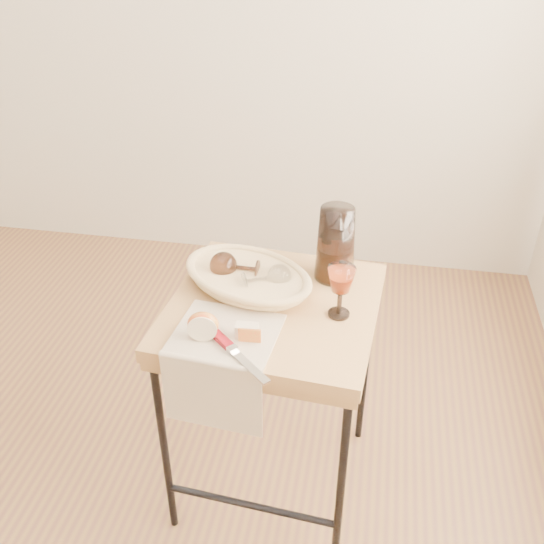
% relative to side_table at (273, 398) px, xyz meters
% --- Properties ---
extents(floor, '(3.60, 3.60, 0.00)m').
position_rel_side_table_xyz_m(floor, '(-0.70, -0.28, -0.38)').
color(floor, brown).
rests_on(floor, ground).
extents(side_table, '(0.63, 0.63, 0.75)m').
position_rel_side_table_xyz_m(side_table, '(0.00, 0.00, 0.00)').
color(side_table, olive).
rests_on(side_table, floor).
extents(tea_towel, '(0.30, 0.27, 0.01)m').
position_rel_side_table_xyz_m(tea_towel, '(-0.10, -0.17, 0.38)').
color(tea_towel, beige).
rests_on(tea_towel, side_table).
extents(bread_basket, '(0.44, 0.38, 0.05)m').
position_rel_side_table_xyz_m(bread_basket, '(-0.09, 0.07, 0.40)').
color(bread_basket, tan).
rests_on(bread_basket, side_table).
extents(goblet_lying_a, '(0.14, 0.09, 0.08)m').
position_rel_side_table_xyz_m(goblet_lying_a, '(-0.12, 0.09, 0.43)').
color(goblet_lying_a, '#4C2E1F').
rests_on(goblet_lying_a, bread_basket).
extents(goblet_lying_b, '(0.14, 0.12, 0.07)m').
position_rel_side_table_xyz_m(goblet_lying_b, '(-0.04, 0.05, 0.42)').
color(goblet_lying_b, white).
rests_on(goblet_lying_b, bread_basket).
extents(pitcher, '(0.20, 0.26, 0.27)m').
position_rel_side_table_xyz_m(pitcher, '(0.16, 0.17, 0.49)').
color(pitcher, black).
rests_on(pitcher, side_table).
extents(wine_goblet, '(0.09, 0.09, 0.16)m').
position_rel_side_table_xyz_m(wine_goblet, '(0.19, -0.02, 0.45)').
color(wine_goblet, white).
rests_on(wine_goblet, side_table).
extents(apple_half, '(0.09, 0.06, 0.08)m').
position_rel_side_table_xyz_m(apple_half, '(-0.15, -0.19, 0.42)').
color(apple_half, red).
rests_on(apple_half, tea_towel).
extents(apple_wedge, '(0.06, 0.04, 0.04)m').
position_rel_side_table_xyz_m(apple_wedge, '(-0.04, -0.17, 0.40)').
color(apple_wedge, beige).
rests_on(apple_wedge, tea_towel).
extents(table_knife, '(0.20, 0.19, 0.02)m').
position_rel_side_table_xyz_m(table_knife, '(-0.06, -0.24, 0.39)').
color(table_knife, silver).
rests_on(table_knife, tea_towel).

